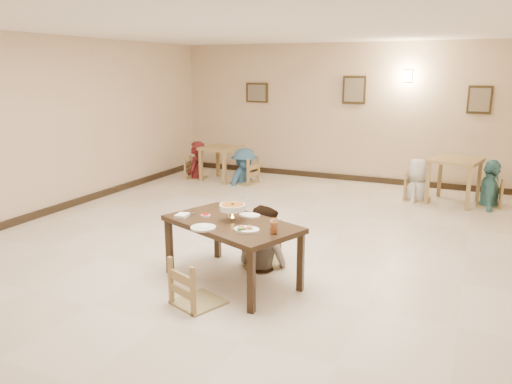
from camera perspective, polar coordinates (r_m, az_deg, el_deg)
The scene contains 31 objects.
floor at distance 6.92m, azimuth -0.17°, elevation -6.69°, with size 10.00×10.00×0.00m, color beige.
ceiling at distance 6.51m, azimuth -0.19°, elevation 18.88°, with size 10.00×10.00×0.00m, color white.
wall_back at distance 11.27m, azimuth 10.58°, elevation 8.86°, with size 10.00×10.00×0.00m, color beige.
wall_left at distance 8.97m, azimuth -24.28°, elevation 6.68°, with size 10.00×10.00×0.00m, color beige.
baseboard_back at distance 11.45m, azimuth 10.22°, elevation 1.66°, with size 8.00×0.06×0.12m, color black.
baseboard_left at distance 9.21m, azimuth -23.28°, elevation -2.22°, with size 0.06×10.00×0.12m, color black.
picture_a at distance 11.92m, azimuth 0.11°, elevation 11.28°, with size 0.55×0.04×0.45m.
picture_b at distance 11.17m, azimuth 11.14°, elevation 11.37°, with size 0.50×0.04×0.60m.
picture_c at distance 10.87m, azimuth 24.20°, elevation 9.59°, with size 0.45×0.04×0.55m.
wall_sconce at distance 10.96m, azimuth 16.95°, elevation 12.57°, with size 0.16×0.05×0.22m, color #FFD88C.
main_table at distance 5.75m, azimuth -2.78°, elevation -4.17°, with size 1.78×1.39×0.73m.
chair_far at distance 6.35m, azimuth 0.90°, elevation -3.98°, with size 0.46×0.46×0.97m.
chair_near at distance 5.29m, azimuth -6.72°, elevation -7.73°, with size 0.46×0.46×0.99m.
main_diner at distance 6.16m, azimuth 0.81°, elevation -1.55°, with size 0.77×0.60×1.58m, color gray.
curry_warmer at distance 5.72m, azimuth -2.72°, elevation -1.78°, with size 0.33×0.29×0.27m.
rice_plate_far at distance 5.92m, azimuth -0.71°, elevation -2.66°, with size 0.26×0.26×0.06m.
rice_plate_near at distance 5.50m, azimuth -6.06°, elevation -4.04°, with size 0.28×0.28×0.06m.
fried_plate at distance 5.39m, azimuth -1.11°, elevation -4.25°, with size 0.29×0.29×0.06m.
chili_dish at distance 5.96m, azimuth -5.79°, elevation -2.65°, with size 0.11×0.11×0.02m.
napkin_cutlery at distance 5.97m, azimuth -8.38°, elevation -2.65°, with size 0.17×0.27×0.03m.
drink_glass at distance 5.30m, azimuth 2.03°, elevation -3.97°, with size 0.08×0.08×0.16m.
bg_table_left at distance 11.17m, azimuth -4.04°, elevation 4.49°, with size 0.85×0.85×0.76m.
bg_table_right at distance 9.88m, azimuth 21.79°, elevation 2.74°, with size 1.00×1.00×0.84m.
bg_chair_ll at distance 11.43m, azimuth -6.89°, elevation 3.83°, with size 0.44×0.44×0.94m.
bg_chair_lr at distance 10.85m, azimuth -1.36°, elevation 3.82°, with size 0.51×0.51×1.09m.
bg_chair_rl at distance 9.96m, azimuth 18.10°, elevation 1.93°, with size 0.46×0.46×0.99m.
bg_chair_rr at distance 9.99m, azimuth 25.26°, elevation 1.03°, with size 0.42×0.42×0.89m.
bg_diner_a at distance 11.37m, azimuth -6.95°, elevation 5.76°, with size 0.62×0.41×1.71m, color #56161A.
bg_diner_b at distance 10.81m, azimuth -1.37°, elevation 5.02°, with size 1.00×0.57×1.55m, color teal.
bg_diner_c at distance 9.91m, azimuth 18.23°, elevation 3.64°, with size 0.78×0.50×1.59m, color silver.
bg_diner_d at distance 9.92m, azimuth 25.50°, elevation 3.35°, with size 1.00×0.42×1.71m, color teal.
Camera 1 is at (2.70, -5.90, 2.42)m, focal length 35.00 mm.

